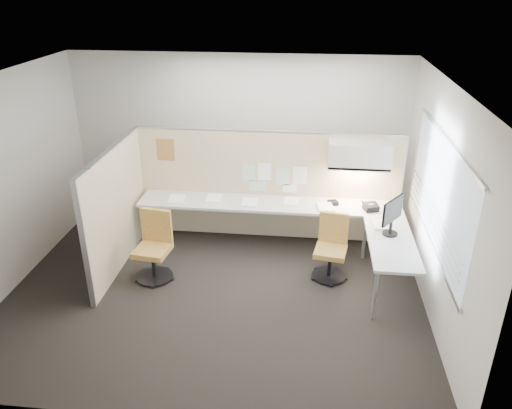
# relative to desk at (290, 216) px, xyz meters

# --- Properties ---
(floor) EXTENTS (5.50, 4.50, 0.01)m
(floor) POSITION_rel_desk_xyz_m (-0.93, -1.13, -0.61)
(floor) COLOR black
(floor) RESTS_ON ground
(ceiling) EXTENTS (5.50, 4.50, 0.01)m
(ceiling) POSITION_rel_desk_xyz_m (-0.93, -1.13, 2.20)
(ceiling) COLOR white
(ceiling) RESTS_ON wall_back
(wall_back) EXTENTS (5.50, 0.02, 2.80)m
(wall_back) POSITION_rel_desk_xyz_m (-0.93, 1.12, 0.80)
(wall_back) COLOR beige
(wall_back) RESTS_ON ground
(wall_front) EXTENTS (5.50, 0.02, 2.80)m
(wall_front) POSITION_rel_desk_xyz_m (-0.93, -3.38, 0.80)
(wall_front) COLOR beige
(wall_front) RESTS_ON ground
(wall_left) EXTENTS (0.02, 4.50, 2.80)m
(wall_left) POSITION_rel_desk_xyz_m (-3.68, -1.13, 0.80)
(wall_left) COLOR beige
(wall_left) RESTS_ON ground
(wall_right) EXTENTS (0.02, 4.50, 2.80)m
(wall_right) POSITION_rel_desk_xyz_m (1.82, -1.13, 0.80)
(wall_right) COLOR beige
(wall_right) RESTS_ON ground
(window_pane) EXTENTS (0.01, 2.80, 1.30)m
(window_pane) POSITION_rel_desk_xyz_m (1.79, -1.13, 0.95)
(window_pane) COLOR #97A1AF
(window_pane) RESTS_ON wall_right
(partition_back) EXTENTS (4.10, 0.06, 1.75)m
(partition_back) POSITION_rel_desk_xyz_m (-0.38, 0.47, 0.27)
(partition_back) COLOR #D0B890
(partition_back) RESTS_ON floor
(partition_left) EXTENTS (0.06, 2.20, 1.75)m
(partition_left) POSITION_rel_desk_xyz_m (-2.43, -0.63, 0.27)
(partition_left) COLOR #D0B890
(partition_left) RESTS_ON floor
(desk) EXTENTS (4.00, 2.07, 0.73)m
(desk) POSITION_rel_desk_xyz_m (0.00, 0.00, 0.00)
(desk) COLOR beige
(desk) RESTS_ON floor
(overhead_bin) EXTENTS (0.90, 0.36, 0.38)m
(overhead_bin) POSITION_rel_desk_xyz_m (0.97, 0.26, 0.91)
(overhead_bin) COLOR beige
(overhead_bin) RESTS_ON partition_back
(task_light_strip) EXTENTS (0.60, 0.06, 0.02)m
(task_light_strip) POSITION_rel_desk_xyz_m (0.97, 0.26, 0.70)
(task_light_strip) COLOR #FFEABF
(task_light_strip) RESTS_ON overhead_bin
(pinned_papers) EXTENTS (1.01, 0.00, 0.47)m
(pinned_papers) POSITION_rel_desk_xyz_m (-0.30, 0.44, 0.43)
(pinned_papers) COLOR #8CBF8C
(pinned_papers) RESTS_ON partition_back
(poster) EXTENTS (0.28, 0.00, 0.35)m
(poster) POSITION_rel_desk_xyz_m (-1.98, 0.44, 0.82)
(poster) COLOR orange
(poster) RESTS_ON partition_back
(chair_left) EXTENTS (0.51, 0.53, 0.97)m
(chair_left) POSITION_rel_desk_xyz_m (-1.83, -0.92, -0.15)
(chair_left) COLOR black
(chair_left) RESTS_ON floor
(chair_right) EXTENTS (0.49, 0.50, 0.91)m
(chair_right) POSITION_rel_desk_xyz_m (0.61, -0.63, -0.18)
(chair_right) COLOR black
(chair_right) RESTS_ON floor
(monitor) EXTENTS (0.31, 0.42, 0.52)m
(monitor) POSITION_rel_desk_xyz_m (1.37, -0.68, 0.43)
(monitor) COLOR black
(monitor) RESTS_ON desk
(phone) EXTENTS (0.26, 0.25, 0.12)m
(phone) POSITION_rel_desk_xyz_m (1.18, 0.05, 0.18)
(phone) COLOR black
(phone) RESTS_ON desk
(stapler) EXTENTS (0.15, 0.08, 0.05)m
(stapler) POSITION_rel_desk_xyz_m (0.62, 0.25, 0.15)
(stapler) COLOR black
(stapler) RESTS_ON desk
(tape_dispenser) EXTENTS (0.11, 0.08, 0.06)m
(tape_dispenser) POSITION_rel_desk_xyz_m (0.67, 0.17, 0.16)
(tape_dispenser) COLOR black
(tape_dispenser) RESTS_ON desk
(coat_hook) EXTENTS (0.18, 0.46, 1.37)m
(coat_hook) POSITION_rel_desk_xyz_m (-2.51, -1.38, 0.81)
(coat_hook) COLOR silver
(coat_hook) RESTS_ON partition_left
(paper_stack_0) EXTENTS (0.26, 0.32, 0.03)m
(paper_stack_0) POSITION_rel_desk_xyz_m (-1.76, 0.10, 0.14)
(paper_stack_0) COLOR white
(paper_stack_0) RESTS_ON desk
(paper_stack_1) EXTENTS (0.25, 0.31, 0.02)m
(paper_stack_1) POSITION_rel_desk_xyz_m (-1.20, 0.20, 0.14)
(paper_stack_1) COLOR white
(paper_stack_1) RESTS_ON desk
(paper_stack_2) EXTENTS (0.23, 0.30, 0.04)m
(paper_stack_2) POSITION_rel_desk_xyz_m (-0.62, 0.08, 0.15)
(paper_stack_2) COLOR white
(paper_stack_2) RESTS_ON desk
(paper_stack_3) EXTENTS (0.24, 0.31, 0.01)m
(paper_stack_3) POSITION_rel_desk_xyz_m (0.00, 0.23, 0.13)
(paper_stack_3) COLOR white
(paper_stack_3) RESTS_ON desk
(paper_stack_4) EXTENTS (0.27, 0.33, 0.03)m
(paper_stack_4) POSITION_rel_desk_xyz_m (0.52, 0.05, 0.14)
(paper_stack_4) COLOR white
(paper_stack_4) RESTS_ON desk
(paper_stack_5) EXTENTS (0.27, 0.33, 0.02)m
(paper_stack_5) POSITION_rel_desk_xyz_m (1.27, -0.43, 0.14)
(paper_stack_5) COLOR white
(paper_stack_5) RESTS_ON desk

